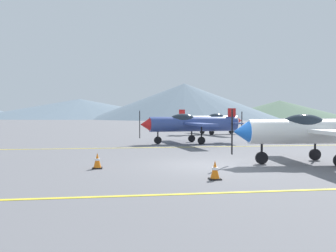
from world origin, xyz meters
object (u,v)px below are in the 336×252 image
object	(u,v)px
airplane_near	(316,131)
airplane_mid	(190,124)
traffic_cone_front	(215,170)
traffic_cone_side	(97,161)
airplane_far	(211,120)

from	to	relation	value
airplane_near	airplane_mid	distance (m)	10.95
traffic_cone_front	traffic_cone_side	size ratio (longest dim) A/B	1.00
airplane_near	traffic_cone_side	world-z (taller)	airplane_near
airplane_mid	traffic_cone_front	xyz separation A→B (m)	(-2.00, -13.38, -1.06)
airplane_mid	traffic_cone_side	xyz separation A→B (m)	(-5.71, -10.59, -1.06)
traffic_cone_side	airplane_far	bearing A→B (deg)	64.54
airplane_mid	airplane_far	size ratio (longest dim) A/B	1.00
airplane_near	traffic_cone_front	xyz separation A→B (m)	(-5.03, -2.86, -1.06)
traffic_cone_front	traffic_cone_side	world-z (taller)	same
traffic_cone_front	traffic_cone_side	xyz separation A→B (m)	(-3.71, 2.79, 0.00)
airplane_near	airplane_mid	world-z (taller)	same
airplane_mid	airplane_far	xyz separation A→B (m)	(4.18, 10.17, 0.00)
airplane_near	airplane_far	bearing A→B (deg)	86.82
airplane_near	traffic_cone_front	bearing A→B (deg)	-150.39
airplane_mid	traffic_cone_side	world-z (taller)	airplane_mid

